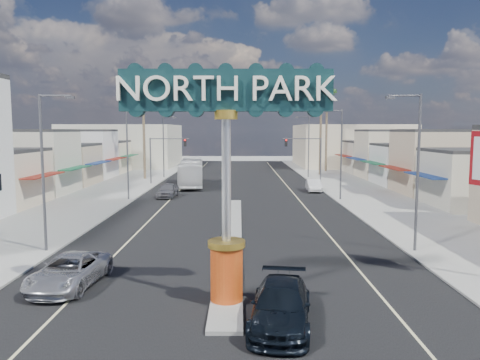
{
  "coord_description": "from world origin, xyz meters",
  "views": [
    {
      "loc": [
        0.53,
        -16.28,
        6.99
      ],
      "look_at": [
        0.54,
        9.2,
        4.27
      ],
      "focal_mm": 35.0,
      "sensor_mm": 36.0,
      "label": 1
    }
  ],
  "objects_px": {
    "palm_right_mid": "(321,106)",
    "car_parked_left": "(168,190)",
    "streetlight_l_far": "(165,143)",
    "streetlight_l_mid": "(129,150)",
    "streetlight_r_mid": "(340,150)",
    "traffic_signal_right": "(307,151)",
    "car_parked_right": "(314,185)",
    "gateway_sign": "(226,157)",
    "streetlight_l_near": "(45,164)",
    "city_bus": "(191,173)",
    "streetlight_r_far": "(308,143)",
    "palm_left_far": "(143,98)",
    "palm_right_far": "(327,97)",
    "suv_right": "(281,305)",
    "streetlight_r_near": "(415,164)",
    "suv_left": "(69,271)"
  },
  "relations": [
    {
      "from": "suv_right",
      "to": "car_parked_right",
      "type": "bearing_deg",
      "value": 87.24
    },
    {
      "from": "suv_right",
      "to": "gateway_sign",
      "type": "bearing_deg",
      "value": 141.52
    },
    {
      "from": "streetlight_r_far",
      "to": "suv_left",
      "type": "relative_size",
      "value": 1.75
    },
    {
      "from": "streetlight_l_far",
      "to": "car_parked_left",
      "type": "xyz_separation_m",
      "value": [
        3.45,
        -19.93,
        -4.31
      ]
    },
    {
      "from": "streetlight_r_far",
      "to": "suv_right",
      "type": "xyz_separation_m",
      "value": [
        -8.43,
        -52.12,
        -4.32
      ]
    },
    {
      "from": "streetlight_r_near",
      "to": "city_bus",
      "type": "bearing_deg",
      "value": 116.56
    },
    {
      "from": "gateway_sign",
      "to": "suv_left",
      "type": "height_order",
      "value": "gateway_sign"
    },
    {
      "from": "gateway_sign",
      "to": "traffic_signal_right",
      "type": "xyz_separation_m",
      "value": [
        9.18,
        42.02,
        -1.65
      ]
    },
    {
      "from": "traffic_signal_right",
      "to": "streetlight_l_near",
      "type": "bearing_deg",
      "value": -119.99
    },
    {
      "from": "streetlight_l_near",
      "to": "suv_left",
      "type": "height_order",
      "value": "streetlight_l_near"
    },
    {
      "from": "traffic_signal_right",
      "to": "streetlight_r_near",
      "type": "relative_size",
      "value": 0.67
    },
    {
      "from": "traffic_signal_right",
      "to": "car_parked_left",
      "type": "distance_m",
      "value": 20.4
    },
    {
      "from": "palm_left_far",
      "to": "suv_right",
      "type": "bearing_deg",
      "value": -73.34
    },
    {
      "from": "streetlight_r_near",
      "to": "streetlight_r_far",
      "type": "relative_size",
      "value": 1.0
    },
    {
      "from": "streetlight_r_mid",
      "to": "palm_right_mid",
      "type": "height_order",
      "value": "palm_right_mid"
    },
    {
      "from": "palm_right_far",
      "to": "suv_left",
      "type": "bearing_deg",
      "value": -110.88
    },
    {
      "from": "city_bus",
      "to": "streetlight_l_mid",
      "type": "bearing_deg",
      "value": -116.61
    },
    {
      "from": "palm_right_mid",
      "to": "car_parked_left",
      "type": "height_order",
      "value": "palm_right_mid"
    },
    {
      "from": "traffic_signal_right",
      "to": "palm_right_far",
      "type": "bearing_deg",
      "value": 72.1
    },
    {
      "from": "palm_right_mid",
      "to": "suv_left",
      "type": "distance_m",
      "value": 56.56
    },
    {
      "from": "streetlight_l_far",
      "to": "palm_right_mid",
      "type": "xyz_separation_m",
      "value": [
        23.43,
        4.0,
        5.54
      ]
    },
    {
      "from": "suv_left",
      "to": "streetlight_r_far",
      "type": "bearing_deg",
      "value": 75.52
    },
    {
      "from": "streetlight_l_mid",
      "to": "streetlight_r_far",
      "type": "bearing_deg",
      "value": 46.52
    },
    {
      "from": "car_parked_right",
      "to": "palm_left_far",
      "type": "bearing_deg",
      "value": 151.73
    },
    {
      "from": "streetlight_l_mid",
      "to": "streetlight_l_far",
      "type": "height_order",
      "value": "same"
    },
    {
      "from": "city_bus",
      "to": "streetlight_l_near",
      "type": "bearing_deg",
      "value": -103.19
    },
    {
      "from": "streetlight_l_near",
      "to": "streetlight_l_mid",
      "type": "relative_size",
      "value": 1.0
    },
    {
      "from": "palm_left_far",
      "to": "city_bus",
      "type": "height_order",
      "value": "palm_left_far"
    },
    {
      "from": "streetlight_r_mid",
      "to": "car_parked_left",
      "type": "relative_size",
      "value": 2.03
    },
    {
      "from": "streetlight_l_mid",
      "to": "streetlight_r_mid",
      "type": "distance_m",
      "value": 20.87
    },
    {
      "from": "traffic_signal_right",
      "to": "streetlight_l_far",
      "type": "xyz_separation_m",
      "value": [
        -19.62,
        8.01,
        0.79
      ]
    },
    {
      "from": "gateway_sign",
      "to": "city_bus",
      "type": "xyz_separation_m",
      "value": [
        -5.57,
        40.03,
        -4.26
      ]
    },
    {
      "from": "streetlight_l_near",
      "to": "palm_left_far",
      "type": "relative_size",
      "value": 0.69
    },
    {
      "from": "gateway_sign",
      "to": "streetlight_r_far",
      "type": "relative_size",
      "value": 1.02
    },
    {
      "from": "palm_right_far",
      "to": "city_bus",
      "type": "xyz_separation_m",
      "value": [
        -20.57,
        -19.99,
        -10.72
      ]
    },
    {
      "from": "traffic_signal_right",
      "to": "car_parked_right",
      "type": "relative_size",
      "value": 1.4
    },
    {
      "from": "car_parked_left",
      "to": "city_bus",
      "type": "distance_m",
      "value": 10.08
    },
    {
      "from": "streetlight_l_near",
      "to": "suv_left",
      "type": "xyz_separation_m",
      "value": [
        3.34,
        -5.93,
        -4.35
      ]
    },
    {
      "from": "streetlight_l_far",
      "to": "streetlight_r_mid",
      "type": "bearing_deg",
      "value": -46.52
    },
    {
      "from": "streetlight_l_far",
      "to": "car_parked_right",
      "type": "distance_m",
      "value": 25.02
    },
    {
      "from": "streetlight_l_mid",
      "to": "palm_right_far",
      "type": "height_order",
      "value": "palm_right_far"
    },
    {
      "from": "streetlight_r_mid",
      "to": "car_parked_right",
      "type": "distance_m",
      "value": 8.25
    },
    {
      "from": "traffic_signal_right",
      "to": "city_bus",
      "type": "xyz_separation_m",
      "value": [
        -14.75,
        -1.99,
        -2.61
      ]
    },
    {
      "from": "streetlight_l_far",
      "to": "car_parked_left",
      "type": "height_order",
      "value": "streetlight_l_far"
    },
    {
      "from": "gateway_sign",
      "to": "streetlight_l_near",
      "type": "distance_m",
      "value": 13.19
    },
    {
      "from": "streetlight_l_mid",
      "to": "car_parked_right",
      "type": "relative_size",
      "value": 2.11
    },
    {
      "from": "car_parked_left",
      "to": "city_bus",
      "type": "relative_size",
      "value": 0.37
    },
    {
      "from": "city_bus",
      "to": "palm_left_far",
      "type": "bearing_deg",
      "value": 128.36
    },
    {
      "from": "city_bus",
      "to": "streetlight_r_far",
      "type": "bearing_deg",
      "value": 27.43
    },
    {
      "from": "palm_left_far",
      "to": "car_parked_right",
      "type": "xyz_separation_m",
      "value": [
        22.0,
        -13.14,
        -10.79
      ]
    }
  ]
}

